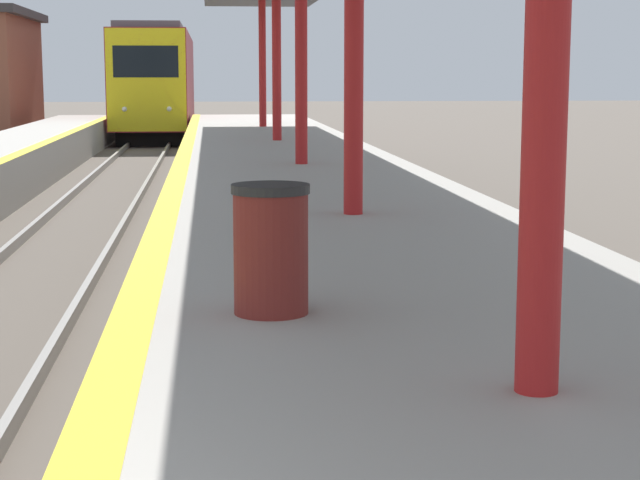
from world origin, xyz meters
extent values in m
cube|color=black|center=(0.00, 43.30, 0.28)|extent=(2.37, 14.94, 0.55)
cube|color=maroon|center=(0.00, 43.30, 2.36)|extent=(2.79, 16.60, 3.61)
cube|color=yellow|center=(0.00, 35.08, 2.36)|extent=(2.74, 0.16, 3.54)
cube|color=black|center=(0.00, 35.02, 2.99)|extent=(2.23, 0.06, 1.08)
cube|color=#59595E|center=(0.00, 43.30, 4.28)|extent=(2.37, 15.77, 0.24)
sphere|color=white|center=(-0.77, 35.02, 1.36)|extent=(0.18, 0.18, 0.18)
sphere|color=white|center=(0.77, 35.02, 1.36)|extent=(0.18, 0.18, 0.18)
cylinder|color=red|center=(3.78, 2.35, 2.88)|extent=(0.22, 0.22, 3.79)
cylinder|color=red|center=(3.78, 9.26, 2.88)|extent=(0.22, 0.22, 3.79)
cylinder|color=red|center=(3.78, 16.18, 2.88)|extent=(0.22, 0.22, 3.79)
cylinder|color=red|center=(3.78, 23.09, 2.88)|extent=(0.22, 0.22, 3.79)
cylinder|color=red|center=(3.78, 30.01, 2.88)|extent=(0.22, 0.22, 3.79)
cylinder|color=maroon|center=(2.56, 4.25, 1.38)|extent=(0.49, 0.49, 0.80)
cylinder|color=#262626|center=(2.56, 4.25, 1.81)|extent=(0.52, 0.52, 0.06)
camera|label=1|loc=(2.18, -2.68, 2.55)|focal=60.00mm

